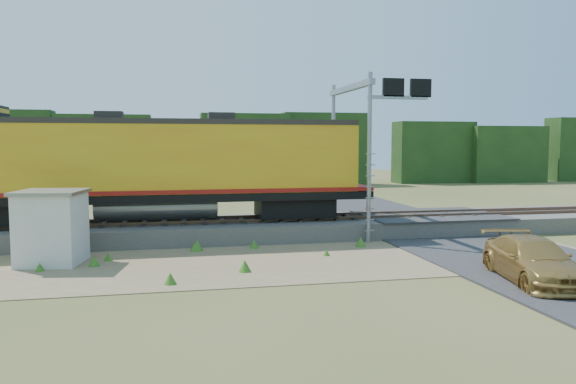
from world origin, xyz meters
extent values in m
plane|color=#475123|center=(0.00, 0.00, 0.00)|extent=(140.00, 140.00, 0.00)
cube|color=slate|center=(0.00, 6.00, 0.40)|extent=(70.00, 5.00, 0.80)
cube|color=brown|center=(0.00, 5.28, 0.88)|extent=(70.00, 0.10, 0.16)
cube|color=brown|center=(0.00, 6.72, 0.88)|extent=(70.00, 0.10, 0.16)
cube|color=#8C7754|center=(-2.00, 0.50, 0.01)|extent=(26.00, 8.00, 0.03)
cube|color=#38383A|center=(7.00, 6.00, 0.83)|extent=(7.00, 5.20, 0.06)
cube|color=#38383A|center=(7.00, 22.00, 0.04)|extent=(7.00, 24.00, 0.08)
cube|color=#1B3714|center=(0.00, 38.00, 3.25)|extent=(36.00, 3.00, 6.50)
cube|color=#1B3714|center=(40.00, 38.00, 3.00)|extent=(50.00, 3.00, 6.00)
cube|color=black|center=(-13.15, 6.00, 1.41)|extent=(3.61, 2.31, 0.90)
cube|color=black|center=(-0.11, 6.00, 1.41)|extent=(3.61, 2.31, 0.90)
cube|color=black|center=(-6.63, 6.00, 2.04)|extent=(20.06, 3.01, 0.36)
cylinder|color=gray|center=(-6.63, 6.00, 1.56)|extent=(5.52, 1.20, 1.20)
cube|color=gold|center=(-6.63, 6.00, 3.78)|extent=(18.56, 2.91, 3.11)
cube|color=maroon|center=(-6.63, 6.00, 2.34)|extent=(20.06, 3.06, 0.18)
cube|color=#28231E|center=(-6.63, 6.00, 5.45)|extent=(18.56, 2.96, 0.24)
cube|color=#28231E|center=(-8.63, 6.00, 5.68)|extent=(1.20, 1.00, 0.45)
cube|color=#28231E|center=(-3.62, 6.00, 5.68)|extent=(1.20, 1.00, 0.45)
cube|color=silver|center=(-10.35, 1.49, 1.32)|extent=(2.43, 2.43, 2.64)
cube|color=gray|center=(-10.35, 1.49, 2.70)|extent=(2.68, 2.68, 0.13)
cylinder|color=gray|center=(2.69, 3.20, 3.81)|extent=(0.20, 0.20, 7.61)
cylinder|color=gray|center=(2.69, 8.80, 3.81)|extent=(0.20, 0.20, 7.61)
cube|color=gray|center=(2.69, 6.00, 7.18)|extent=(0.27, 6.20, 0.27)
cube|color=gray|center=(3.99, 3.20, 6.52)|extent=(2.83, 0.16, 0.16)
cube|color=black|center=(3.77, 3.20, 6.96)|extent=(0.98, 0.16, 0.82)
cube|color=black|center=(5.08, 3.20, 6.96)|extent=(0.98, 0.16, 0.82)
imported|color=#B18741|center=(5.44, -4.64, 0.71)|extent=(2.90, 5.20, 1.42)
camera|label=1|loc=(-6.04, -20.48, 4.50)|focal=35.00mm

